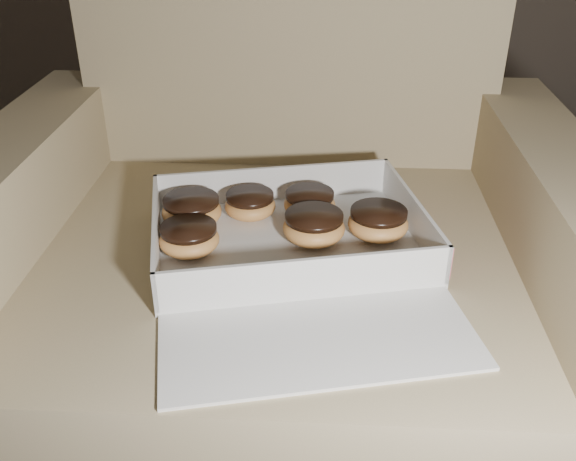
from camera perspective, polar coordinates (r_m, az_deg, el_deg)
The scene contains 12 objects.
armchair at distance 1.14m, azimuth -0.63°, elevation -5.11°, with size 0.97×0.82×1.01m.
bakery_box at distance 0.95m, azimuth 0.63°, elevation -1.99°, with size 0.49×0.55×0.07m.
donut_a at distance 0.98m, azimuth 2.31°, elevation 0.35°, with size 0.10×0.10×0.05m.
donut_b at distance 1.00m, azimuth 8.01°, elevation 0.73°, with size 0.09×0.09×0.05m.
donut_c at distance 1.05m, azimuth -3.39°, elevation 2.34°, with size 0.08×0.08×0.04m.
donut_d at distance 1.04m, azimuth -8.56°, elevation 1.78°, with size 0.10×0.10×0.05m.
donut_e at distance 1.06m, azimuth 1.94°, elevation 2.48°, with size 0.09×0.09×0.04m.
donut_f at distance 0.97m, azimuth -8.78°, elevation -0.66°, with size 0.09×0.09×0.05m.
crumb_a at distance 0.95m, azimuth 7.91°, elevation -2.69°, with size 0.01×0.01×0.00m, color black.
crumb_b at distance 0.91m, azimuth 7.19°, elevation -4.45°, with size 0.01×0.01×0.00m, color black.
crumb_c at distance 0.88m, azimuth 0.10°, elevation -5.27°, with size 0.01×0.01×0.00m, color black.
crumb_d at distance 0.98m, azimuth 3.42°, elevation -1.37°, with size 0.01×0.01×0.00m, color black.
Camera 1 is at (0.58, -0.47, 0.97)m, focal length 40.00 mm.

